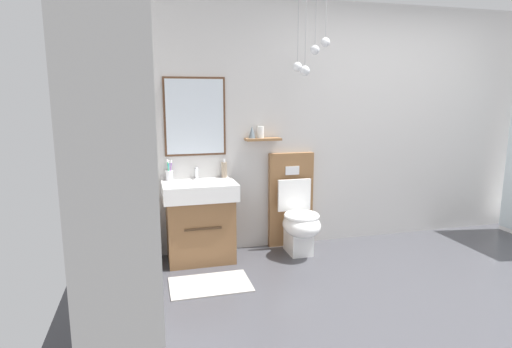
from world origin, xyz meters
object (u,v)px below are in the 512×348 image
(toilet, at_px, (296,215))
(soap_dispenser, at_px, (224,169))
(vanity_sink_left, at_px, (200,219))
(toothbrush_cup, at_px, (169,175))

(toilet, xyz_separation_m, soap_dispenser, (-0.71, 0.17, 0.48))
(soap_dispenser, bearing_deg, toilet, -13.50)
(toilet, height_order, soap_dispenser, toilet)
(vanity_sink_left, bearing_deg, soap_dispenser, 32.21)
(soap_dispenser, bearing_deg, vanity_sink_left, -147.79)
(toilet, bearing_deg, soap_dispenser, 166.50)
(vanity_sink_left, height_order, toothbrush_cup, toothbrush_cup)
(vanity_sink_left, bearing_deg, toothbrush_cup, 148.31)
(toothbrush_cup, bearing_deg, soap_dispenser, 1.03)
(vanity_sink_left, height_order, soap_dispenser, soap_dispenser)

